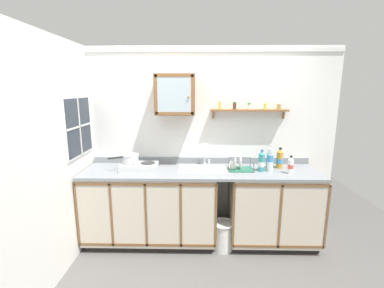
{
  "coord_description": "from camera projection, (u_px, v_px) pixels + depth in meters",
  "views": [
    {
      "loc": [
        -0.04,
        -2.85,
        1.91
      ],
      "look_at": [
        -0.11,
        0.37,
        1.24
      ],
      "focal_mm": 24.86,
      "sensor_mm": 36.0,
      "label": 1
    }
  ],
  "objects": [
    {
      "name": "floor",
      "position": [
        200.0,
        252.0,
        3.17
      ],
      "size": [
        5.87,
        5.87,
        0.0
      ],
      "primitive_type": "plane",
      "color": "#565451",
      "rests_on": "ground"
    },
    {
      "name": "bottle_water_clear_0",
      "position": [
        270.0,
        158.0,
        3.15
      ],
      "size": [
        0.07,
        0.07,
        0.33
      ],
      "color": "silver",
      "rests_on": "countertop"
    },
    {
      "name": "bottle_juice_amber_4",
      "position": [
        280.0,
        159.0,
        3.29
      ],
      "size": [
        0.09,
        0.09,
        0.26
      ],
      "color": "gold",
      "rests_on": "countertop"
    },
    {
      "name": "hot_plate_stove",
      "position": [
        139.0,
        167.0,
        3.22
      ],
      "size": [
        0.44,
        0.27,
        0.09
      ],
      "color": "silver",
      "rests_on": "countertop"
    },
    {
      "name": "countertop",
      "position": [
        201.0,
        171.0,
        3.22
      ],
      "size": [
        2.83,
        0.66,
        0.03
      ],
      "primitive_type": "cube",
      "color": "gray",
      "rests_on": "lower_cabinet_run"
    },
    {
      "name": "sink",
      "position": [
        203.0,
        171.0,
        3.26
      ],
      "size": [
        0.58,
        0.41,
        0.41
      ],
      "color": "silver",
      "rests_on": "countertop"
    },
    {
      "name": "lower_cabinet_run_right",
      "position": [
        272.0,
        208.0,
        3.3
      ],
      "size": [
        1.07,
        0.64,
        0.91
      ],
      "color": "black",
      "rests_on": "ground"
    },
    {
      "name": "wall_cabinet",
      "position": [
        175.0,
        94.0,
        3.21
      ],
      "size": [
        0.48,
        0.32,
        0.48
      ],
      "color": "brown"
    },
    {
      "name": "backsplash",
      "position": [
        201.0,
        160.0,
        3.51
      ],
      "size": [
        2.83,
        0.02,
        0.08
      ],
      "primitive_type": "cube",
      "color": "gray",
      "rests_on": "countertop"
    },
    {
      "name": "window",
      "position": [
        79.0,
        126.0,
        3.09
      ],
      "size": [
        0.03,
        0.66,
        0.69
      ],
      "color": "#262D38"
    },
    {
      "name": "side_wall_left",
      "position": [
        55.0,
        160.0,
        2.64
      ],
      "size": [
        0.05,
        3.36,
        2.43
      ],
      "primitive_type": "cube",
      "color": "white",
      "rests_on": "ground"
    },
    {
      "name": "saucepan",
      "position": [
        130.0,
        158.0,
        3.22
      ],
      "size": [
        0.34,
        0.24,
        0.1
      ],
      "color": "silver",
      "rests_on": "hot_plate_stove"
    },
    {
      "name": "bottle_soda_green_2",
      "position": [
        270.0,
        159.0,
        3.28
      ],
      "size": [
        0.08,
        0.08,
        0.25
      ],
      "color": "#4CB266",
      "rests_on": "countertop"
    },
    {
      "name": "mug",
      "position": [
        233.0,
        166.0,
        3.25
      ],
      "size": [
        0.1,
        0.09,
        0.09
      ],
      "color": "white",
      "rests_on": "countertop"
    },
    {
      "name": "dish_rack",
      "position": [
        240.0,
        167.0,
        3.23
      ],
      "size": [
        0.29,
        0.23,
        0.17
      ],
      "color": "#26664C",
      "rests_on": "countertop"
    },
    {
      "name": "back_wall",
      "position": [
        201.0,
        142.0,
        3.5
      ],
      "size": [
        3.47,
        0.07,
        2.43
      ],
      "color": "white",
      "rests_on": "ground"
    },
    {
      "name": "trash_bin",
      "position": [
        223.0,
        235.0,
        3.19
      ],
      "size": [
        0.27,
        0.27,
        0.35
      ],
      "color": "silver",
      "rests_on": "ground"
    },
    {
      "name": "bottle_detergent_teal_1",
      "position": [
        262.0,
        162.0,
        3.16
      ],
      "size": [
        0.07,
        0.07,
        0.26
      ],
      "color": "teal",
      "rests_on": "countertop"
    },
    {
      "name": "lower_cabinet_run",
      "position": [
        151.0,
        207.0,
        3.33
      ],
      "size": [
        1.61,
        0.64,
        0.91
      ],
      "color": "black",
      "rests_on": "ground"
    },
    {
      "name": "spice_shelf",
      "position": [
        249.0,
        110.0,
        3.3
      ],
      "size": [
        0.95,
        0.14,
        0.23
      ],
      "color": "brown"
    },
    {
      "name": "bottle_opaque_white_3",
      "position": [
        291.0,
        166.0,
        3.06
      ],
      "size": [
        0.06,
        0.06,
        0.22
      ],
      "color": "white",
      "rests_on": "countertop"
    }
  ]
}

